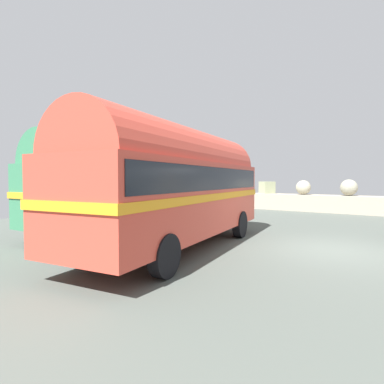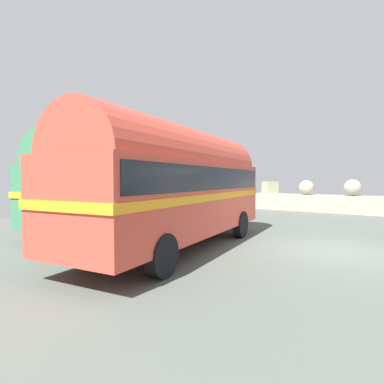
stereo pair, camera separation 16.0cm
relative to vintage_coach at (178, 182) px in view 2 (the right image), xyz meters
The scene contains 4 objects.
ground 4.97m from the vintage_coach, 32.46° to the left, with size 32.00×26.00×0.02m.
breakwater 14.85m from the vintage_coach, 74.04° to the left, with size 31.36×2.34×2.49m.
vintage_coach is the anchor object (origin of this frame).
second_coach 4.16m from the vintage_coach, 158.25° to the left, with size 3.09×8.75×3.70m.
Camera 2 is at (2.07, -9.73, 2.12)m, focal length 29.01 mm.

